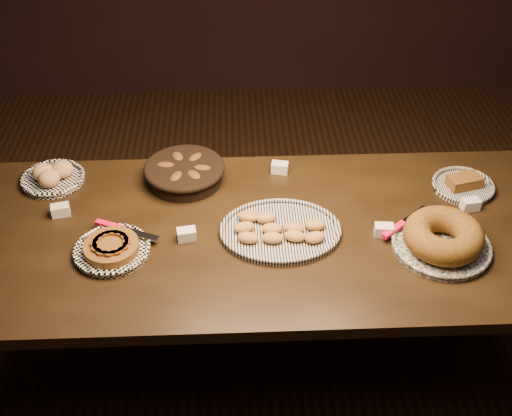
{
  "coord_description": "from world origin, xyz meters",
  "views": [
    {
      "loc": [
        -0.08,
        -1.85,
        2.35
      ],
      "look_at": [
        -0.0,
        0.05,
        0.82
      ],
      "focal_mm": 45.0,
      "sensor_mm": 36.0,
      "label": 1
    }
  ],
  "objects_px": {
    "bundt_cake_plate": "(443,238)",
    "apple_tart_plate": "(112,248)",
    "madeleine_platter": "(279,230)",
    "buffet_table": "(258,245)"
  },
  "relations": [
    {
      "from": "buffet_table",
      "to": "apple_tart_plate",
      "type": "bearing_deg",
      "value": -169.3
    },
    {
      "from": "bundt_cake_plate",
      "to": "apple_tart_plate",
      "type": "bearing_deg",
      "value": 162.17
    },
    {
      "from": "buffet_table",
      "to": "madeleine_platter",
      "type": "bearing_deg",
      "value": -16.1
    },
    {
      "from": "madeleine_platter",
      "to": "bundt_cake_plate",
      "type": "xyz_separation_m",
      "value": [
        0.59,
        -0.11,
        0.03
      ]
    },
    {
      "from": "bundt_cake_plate",
      "to": "buffet_table",
      "type": "bearing_deg",
      "value": 152.61
    },
    {
      "from": "buffet_table",
      "to": "bundt_cake_plate",
      "type": "distance_m",
      "value": 0.69
    },
    {
      "from": "buffet_table",
      "to": "apple_tart_plate",
      "type": "distance_m",
      "value": 0.56
    },
    {
      "from": "bundt_cake_plate",
      "to": "madeleine_platter",
      "type": "bearing_deg",
      "value": 153.35
    },
    {
      "from": "buffet_table",
      "to": "bundt_cake_plate",
      "type": "height_order",
      "value": "bundt_cake_plate"
    },
    {
      "from": "apple_tart_plate",
      "to": "bundt_cake_plate",
      "type": "xyz_separation_m",
      "value": [
        1.21,
        -0.03,
        0.03
      ]
    }
  ]
}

